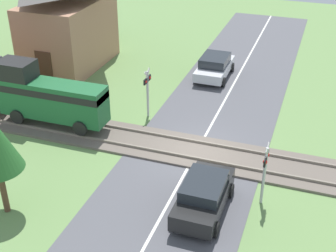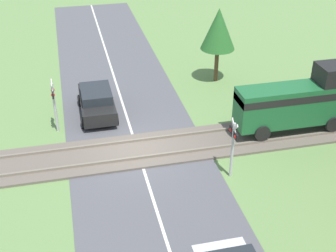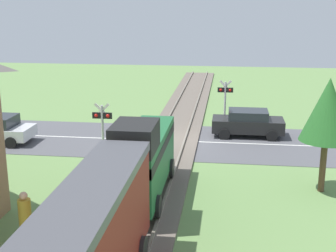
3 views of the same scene
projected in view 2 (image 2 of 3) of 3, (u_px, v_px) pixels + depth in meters
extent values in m
plane|color=#66894C|center=(138.00, 152.00, 21.55)|extent=(60.00, 60.00, 0.00)
cube|color=#515156|center=(138.00, 152.00, 21.55)|extent=(48.00, 6.40, 0.02)
cube|color=silver|center=(138.00, 152.00, 21.54)|extent=(48.00, 0.12, 0.00)
cube|color=#665B51|center=(138.00, 151.00, 21.52)|extent=(2.80, 48.00, 0.12)
cube|color=slate|center=(135.00, 140.00, 22.06)|extent=(0.10, 48.00, 0.12)
cube|color=slate|center=(141.00, 157.00, 20.86)|extent=(0.10, 48.00, 0.12)
cube|color=#1E6033|center=(294.00, 104.00, 22.24)|extent=(1.35, 5.71, 1.90)
cube|color=black|center=(296.00, 94.00, 21.97)|extent=(1.37, 5.71, 0.36)
cylinder|color=black|center=(251.00, 119.00, 22.97)|extent=(0.14, 0.76, 0.76)
cylinder|color=black|center=(263.00, 133.00, 21.76)|extent=(0.14, 0.76, 0.76)
cylinder|color=black|center=(319.00, 110.00, 23.68)|extent=(0.14, 0.76, 0.76)
cylinder|color=black|center=(333.00, 124.00, 22.48)|extent=(0.14, 0.76, 0.76)
cube|color=black|center=(97.00, 103.00, 24.27)|extent=(3.81, 1.65, 0.69)
cube|color=#23282D|center=(96.00, 94.00, 23.98)|extent=(2.10, 1.52, 0.47)
cylinder|color=black|center=(116.00, 119.00, 23.57)|extent=(0.60, 0.18, 0.60)
cylinder|color=black|center=(83.00, 123.00, 23.25)|extent=(0.60, 0.18, 0.60)
cylinder|color=black|center=(110.00, 97.00, 25.65)|extent=(0.60, 0.18, 0.60)
cylinder|color=black|center=(80.00, 100.00, 25.32)|extent=(0.60, 0.18, 0.60)
cylinder|color=#B7B7B7|center=(55.00, 108.00, 22.46)|extent=(0.12, 0.12, 2.62)
cube|color=black|center=(53.00, 92.00, 22.03)|extent=(0.90, 0.08, 0.28)
sphere|color=red|center=(53.00, 90.00, 22.26)|extent=(0.18, 0.18, 0.18)
sphere|color=red|center=(53.00, 95.00, 21.81)|extent=(0.18, 0.18, 0.18)
cube|color=silver|center=(52.00, 88.00, 21.92)|extent=(0.72, 0.04, 0.72)
cube|color=silver|center=(52.00, 88.00, 21.92)|extent=(0.72, 0.04, 0.72)
cylinder|color=#B7B7B7|center=(232.00, 150.00, 19.30)|extent=(0.12, 0.12, 2.62)
cube|color=black|center=(234.00, 133.00, 18.87)|extent=(0.90, 0.08, 0.28)
sphere|color=red|center=(236.00, 137.00, 18.65)|extent=(0.18, 0.18, 0.18)
sphere|color=red|center=(232.00, 130.00, 19.10)|extent=(0.18, 0.18, 0.18)
cube|color=silver|center=(234.00, 129.00, 18.76)|extent=(0.72, 0.04, 0.72)
cube|color=silver|center=(234.00, 129.00, 18.76)|extent=(0.72, 0.04, 0.72)
cylinder|color=brown|center=(216.00, 65.00, 27.66)|extent=(0.24, 0.24, 2.04)
cone|color=#286628|center=(218.00, 29.00, 26.53)|extent=(1.99, 1.99, 2.38)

